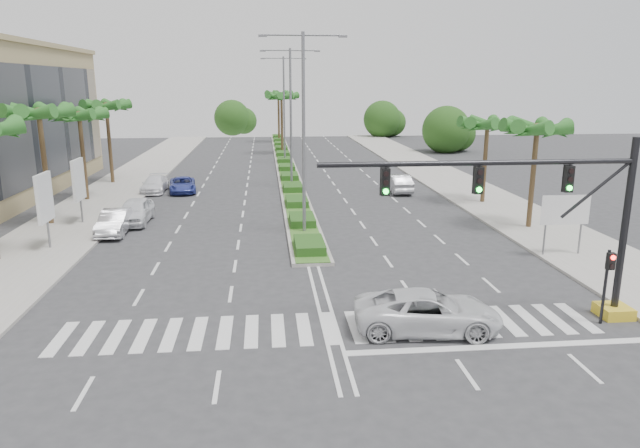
# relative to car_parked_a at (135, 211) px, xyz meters

# --- Properties ---
(ground) EXTENTS (160.00, 160.00, 0.00)m
(ground) POSITION_rel_car_parked_a_xyz_m (11.05, -18.00, -0.83)
(ground) COLOR #333335
(ground) RESTS_ON ground
(footpath_right) EXTENTS (6.00, 120.00, 0.15)m
(footpath_right) POSITION_rel_car_parked_a_xyz_m (26.25, 2.00, -0.75)
(footpath_right) COLOR gray
(footpath_right) RESTS_ON ground
(footpath_left) EXTENTS (6.00, 120.00, 0.15)m
(footpath_left) POSITION_rel_car_parked_a_xyz_m (-4.15, 2.00, -0.75)
(footpath_left) COLOR gray
(footpath_left) RESTS_ON ground
(median) EXTENTS (2.20, 75.00, 0.20)m
(median) POSITION_rel_car_parked_a_xyz_m (11.05, 27.00, -0.73)
(median) COLOR gray
(median) RESTS_ON ground
(median_grass) EXTENTS (1.80, 75.00, 0.04)m
(median_grass) POSITION_rel_car_parked_a_xyz_m (11.05, 27.00, -0.61)
(median_grass) COLOR #326221
(median_grass) RESTS_ON median
(signal_gantry) EXTENTS (12.60, 1.20, 7.20)m
(signal_gantry) POSITION_rel_car_parked_a_xyz_m (20.32, -18.00, 2.63)
(signal_gantry) COLOR gold
(signal_gantry) RESTS_ON ground
(pedestrian_signal) EXTENTS (0.28, 0.36, 3.00)m
(pedestrian_signal) POSITION_rel_car_parked_a_xyz_m (21.65, -18.67, 1.22)
(pedestrian_signal) COLOR black
(pedestrian_signal) RESTS_ON ground
(direction_sign) EXTENTS (2.70, 0.11, 3.40)m
(direction_sign) POSITION_rel_car_parked_a_xyz_m (24.55, -10.01, 1.63)
(direction_sign) COLOR slate
(direction_sign) RESTS_ON ground
(billboard_near) EXTENTS (0.18, 2.10, 4.35)m
(billboard_near) POSITION_rel_car_parked_a_xyz_m (-3.45, -6.00, 2.14)
(billboard_near) COLOR slate
(billboard_near) RESTS_ON ground
(billboard_far) EXTENTS (0.18, 2.10, 4.35)m
(billboard_far) POSITION_rel_car_parked_a_xyz_m (-3.45, 0.00, 2.14)
(billboard_far) COLOR slate
(billboard_far) RESTS_ON ground
(palm_left_mid) EXTENTS (4.57, 4.68, 7.95)m
(palm_left_mid) POSITION_rel_car_parked_a_xyz_m (-5.45, 0.00, 6.25)
(palm_left_mid) COLOR brown
(palm_left_mid) RESTS_ON ground
(palm_left_far) EXTENTS (4.57, 4.68, 7.35)m
(palm_left_far) POSITION_rel_car_parked_a_xyz_m (-5.45, 8.00, 5.67)
(palm_left_far) COLOR brown
(palm_left_far) RESTS_ON ground
(palm_left_end) EXTENTS (4.57, 4.68, 7.75)m
(palm_left_end) POSITION_rel_car_parked_a_xyz_m (-5.45, 16.00, 6.06)
(palm_left_end) COLOR brown
(palm_left_end) RESTS_ON ground
(palm_right_near) EXTENTS (4.57, 4.68, 7.05)m
(palm_right_near) POSITION_rel_car_parked_a_xyz_m (25.55, -4.00, 5.38)
(palm_right_near) COLOR brown
(palm_right_near) RESTS_ON ground
(palm_right_far) EXTENTS (4.57, 4.68, 6.75)m
(palm_right_far) POSITION_rel_car_parked_a_xyz_m (25.55, 4.00, 5.09)
(palm_right_far) COLOR brown
(palm_right_far) RESTS_ON ground
(palm_median_a) EXTENTS (4.57, 4.68, 8.05)m
(palm_median_a) POSITION_rel_car_parked_a_xyz_m (11.05, 37.00, 6.35)
(palm_median_a) COLOR brown
(palm_median_a) RESTS_ON ground
(palm_median_b) EXTENTS (4.57, 4.68, 8.05)m
(palm_median_b) POSITION_rel_car_parked_a_xyz_m (11.05, 52.00, 6.35)
(palm_median_b) COLOR brown
(palm_median_b) RESTS_ON ground
(streetlight_near) EXTENTS (5.10, 0.25, 12.00)m
(streetlight_near) POSITION_rel_car_parked_a_xyz_m (11.05, -4.00, 5.98)
(streetlight_near) COLOR slate
(streetlight_near) RESTS_ON ground
(streetlight_mid) EXTENTS (5.10, 0.25, 12.00)m
(streetlight_mid) POSITION_rel_car_parked_a_xyz_m (11.05, 12.00, 5.98)
(streetlight_mid) COLOR slate
(streetlight_mid) RESTS_ON ground
(streetlight_far) EXTENTS (5.10, 0.25, 12.00)m
(streetlight_far) POSITION_rel_car_parked_a_xyz_m (11.05, 28.00, 5.98)
(streetlight_far) COLOR slate
(streetlight_far) RESTS_ON ground
(car_parked_a) EXTENTS (2.00, 4.86, 1.65)m
(car_parked_a) POSITION_rel_car_parked_a_xyz_m (0.00, 0.00, 0.00)
(car_parked_a) COLOR white
(car_parked_a) RESTS_ON ground
(car_parked_b) EXTENTS (1.65, 4.55, 1.49)m
(car_parked_b) POSITION_rel_car_parked_a_xyz_m (-0.67, -2.71, -0.08)
(car_parked_b) COLOR silver
(car_parked_b) RESTS_ON ground
(car_parked_c) EXTENTS (2.77, 4.90, 1.29)m
(car_parked_c) POSITION_rel_car_parked_a_xyz_m (1.64, 10.99, -0.18)
(car_parked_c) COLOR #33409B
(car_parked_c) RESTS_ON ground
(car_parked_d) EXTENTS (1.92, 4.68, 1.36)m
(car_parked_d) POSITION_rel_car_parked_a_xyz_m (-0.75, 11.29, -0.15)
(car_parked_d) COLOR white
(car_parked_d) RESTS_ON ground
(car_crossing) EXTENTS (5.78, 3.13, 1.54)m
(car_crossing) POSITION_rel_car_parked_a_xyz_m (14.69, -18.57, -0.06)
(car_crossing) COLOR silver
(car_crossing) RESTS_ON ground
(car_right) EXTENTS (1.64, 4.70, 1.55)m
(car_right) POSITION_rel_car_parked_a_xyz_m (20.08, 9.23, -0.05)
(car_right) COLOR #A9A9AD
(car_right) RESTS_ON ground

